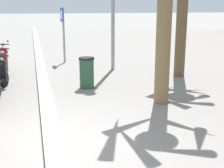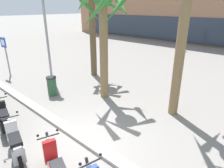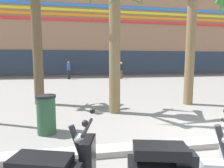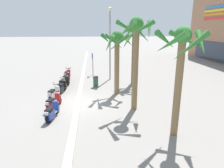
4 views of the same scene
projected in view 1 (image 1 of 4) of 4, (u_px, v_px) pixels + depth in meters
name	position (u px, v px, depth m)	size (l,w,h in m)	color
ground_plane	(51.00, 147.00, 5.60)	(200.00, 200.00, 0.00)	gray
curb_strip	(54.00, 143.00, 5.60)	(60.00, 0.36, 0.12)	#ADA89E
scooter_red_tail_end	(0.00, 61.00, 11.61)	(1.74, 0.57, 1.17)	black
crossing_sign	(63.00, 29.00, 13.52)	(0.60, 0.14, 2.40)	#939399
litter_bin	(87.00, 72.00, 9.52)	(0.48, 0.48, 0.95)	#2D5638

